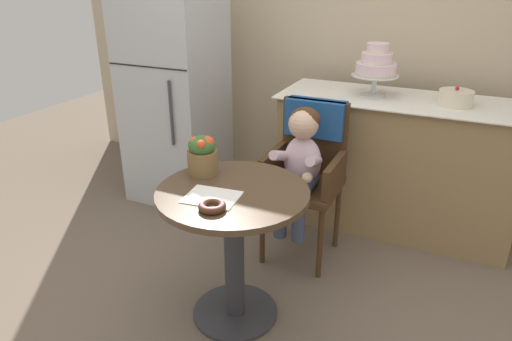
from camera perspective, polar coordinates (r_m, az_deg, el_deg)
The scene contains 12 objects.
ground_plane at distance 2.54m, azimuth -2.55°, elevation -17.17°, with size 8.00×8.00×0.00m, color #6B5B4C.
back_wall at distance 3.67m, azimuth 11.02°, elevation 18.42°, with size 4.80×0.10×2.70m, color #C1AD8E.
cafe_table at distance 2.24m, azimuth -2.79°, elevation -7.32°, with size 0.72×0.72×0.72m.
wicker_chair at distance 2.78m, azimuth 6.57°, elevation 1.94°, with size 0.42×0.45×0.95m.
seated_child at distance 2.63m, azimuth 5.52°, elevation 1.57°, with size 0.27×0.32×0.73m.
paper_napkin at distance 2.08m, azimuth -5.45°, elevation -3.29°, with size 0.24×0.19×0.00m, color white.
donut_front at distance 1.97m, azimuth -5.43°, elevation -4.35°, with size 0.12×0.12×0.04m.
flower_vase at distance 2.29m, azimuth -6.65°, elevation 2.15°, with size 0.15×0.15×0.20m.
display_counter at distance 3.25m, azimuth 16.72°, elevation 0.84°, with size 1.56×0.62×0.90m.
tiered_cake_stand at distance 3.10m, azimuth 14.60°, elevation 12.46°, with size 0.30×0.30×0.34m.
round_layer_cake at distance 3.06m, azimuth 23.43°, elevation 8.22°, with size 0.20×0.20×0.12m.
refrigerator at distance 3.51m, azimuth -10.02°, elevation 9.95°, with size 0.64×0.63×1.70m.
Camera 1 is at (0.90, -1.70, 1.67)m, focal length 32.39 mm.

